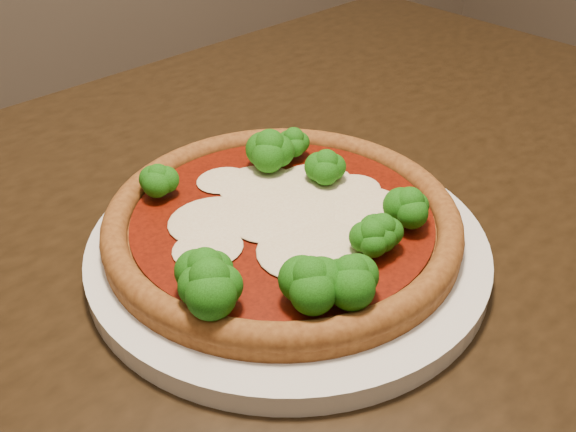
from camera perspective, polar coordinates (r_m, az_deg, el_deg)
dining_table at (r=0.60m, az=-2.20°, el=-10.00°), size 1.46×1.10×0.75m
plate at (r=0.53m, az=0.00°, el=-2.76°), size 0.32×0.32×0.02m
pizza at (r=0.52m, az=-0.34°, el=-0.32°), size 0.29×0.29×0.06m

